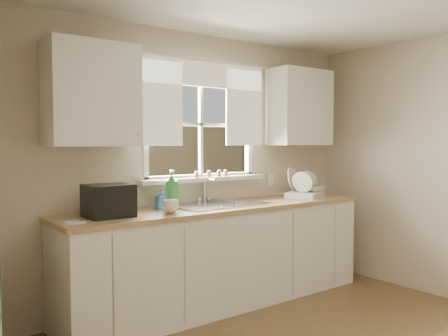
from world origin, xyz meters
TOP-DOWN VIEW (x-y plane):
  - room_walls at (0.00, -0.07)m, footprint 3.62×4.02m
  - window at (0.00, 2.00)m, footprint 1.38×0.16m
  - curtains at (0.00, 1.95)m, footprint 1.50×0.03m
  - base_cabinets at (0.00, 1.68)m, footprint 3.00×0.62m
  - countertop at (0.00, 1.68)m, footprint 3.04×0.65m
  - upper_cabinet_left at (-1.15, 1.82)m, footprint 0.70×0.33m
  - upper_cabinet_right at (1.15, 1.82)m, footprint 0.70×0.33m
  - wall_outlet at (0.88, 1.99)m, footprint 0.08×0.01m
  - sill_jars at (0.08, 1.94)m, footprint 0.38×0.04m
  - backyard at (0.58, 8.42)m, footprint 20.00×10.00m
  - sink at (0.00, 1.71)m, footprint 0.88×0.52m
  - dish_rack at (1.06, 1.67)m, footprint 0.49×0.44m
  - bowl at (1.18, 1.63)m, footprint 0.27×0.27m
  - soap_bottle_a at (-0.46, 1.79)m, footprint 0.15×0.15m
  - soap_bottle_b at (-0.57, 1.79)m, footprint 0.08×0.08m
  - soap_bottle_c at (-1.16, 1.82)m, footprint 0.18×0.18m
  - saucer at (-1.40, 1.58)m, footprint 0.18×0.18m
  - cup at (-0.62, 1.54)m, footprint 0.18×0.18m
  - black_appliance at (-1.09, 1.67)m, footprint 0.35×0.30m

SIDE VIEW (x-z plane):
  - base_cabinets at x=0.00m, z-range 0.00..0.87m
  - sink at x=0.00m, z-range 0.64..1.04m
  - countertop at x=0.00m, z-range 0.87..0.91m
  - saucer at x=-1.40m, z-range 0.91..0.92m
  - cup at x=-0.62m, z-range 0.91..1.02m
  - dish_rack at x=1.06m, z-range 0.84..1.14m
  - bowl at x=1.18m, z-range 0.96..1.02m
  - soap_bottle_b at x=-0.57m, z-range 0.91..1.08m
  - soap_bottle_c at x=-1.16m, z-range 0.91..1.10m
  - black_appliance at x=-1.09m, z-range 0.91..1.16m
  - soap_bottle_a at x=-0.46m, z-range 0.91..1.24m
  - wall_outlet at x=0.88m, z-range 1.02..1.14m
  - sill_jars at x=0.08m, z-range 1.15..1.21m
  - room_walls at x=0.00m, z-range -0.01..2.49m
  - window at x=0.00m, z-range 0.95..2.02m
  - upper_cabinet_left at x=-1.15m, z-range 1.45..2.25m
  - upper_cabinet_right at x=1.15m, z-range 1.45..2.25m
  - curtains at x=0.00m, z-range 1.53..2.34m
  - backyard at x=0.58m, z-range 0.40..6.53m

